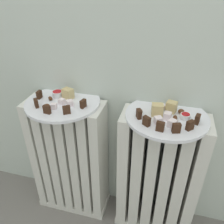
# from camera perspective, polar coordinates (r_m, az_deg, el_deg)

# --- Properties ---
(radiator_left) EXTENTS (0.36, 0.15, 0.62)m
(radiator_left) POSITION_cam_1_polar(r_m,az_deg,el_deg) (1.15, -10.44, -11.76)
(radiator_left) COLOR silver
(radiator_left) RESTS_ON ground_plane
(radiator_right) EXTENTS (0.36, 0.15, 0.62)m
(radiator_right) POSITION_cam_1_polar(r_m,az_deg,el_deg) (1.07, 11.38, -15.73)
(radiator_right) COLOR silver
(radiator_right) RESTS_ON ground_plane
(plate_left) EXTENTS (0.31, 0.31, 0.01)m
(plate_left) POSITION_cam_1_polar(r_m,az_deg,el_deg) (0.96, -12.24, 2.40)
(plate_left) COLOR white
(plate_left) RESTS_ON radiator_left
(plate_right) EXTENTS (0.31, 0.31, 0.01)m
(plate_right) POSITION_cam_1_polar(r_m,az_deg,el_deg) (0.87, 13.54, -1.08)
(plate_right) COLOR white
(plate_right) RESTS_ON radiator_right
(dark_cake_slice_left_0) EXTENTS (0.01, 0.03, 0.03)m
(dark_cake_slice_left_0) POSITION_cam_1_polar(r_m,az_deg,el_deg) (1.00, -17.83, 4.17)
(dark_cake_slice_left_0) COLOR #382114
(dark_cake_slice_left_0) RESTS_ON plate_left
(dark_cake_slice_left_1) EXTENTS (0.03, 0.03, 0.03)m
(dark_cake_slice_left_1) POSITION_cam_1_polar(r_m,az_deg,el_deg) (0.94, -18.53, 2.13)
(dark_cake_slice_left_1) COLOR #382114
(dark_cake_slice_left_1) RESTS_ON plate_left
(dark_cake_slice_left_2) EXTENTS (0.03, 0.02, 0.03)m
(dark_cake_slice_left_2) POSITION_cam_1_polar(r_m,az_deg,el_deg) (0.88, -16.06, 0.58)
(dark_cake_slice_left_2) COLOR #382114
(dark_cake_slice_left_2) RESTS_ON plate_left
(dark_cake_slice_left_3) EXTENTS (0.03, 0.03, 0.03)m
(dark_cake_slice_left_3) POSITION_cam_1_polar(r_m,az_deg,el_deg) (0.86, -11.36, 0.53)
(dark_cake_slice_left_3) COLOR #382114
(dark_cake_slice_left_3) RESTS_ON plate_left
(dark_cake_slice_left_4) EXTENTS (0.02, 0.03, 0.03)m
(dark_cake_slice_left_4) POSITION_cam_1_polar(r_m,az_deg,el_deg) (0.89, -7.27, 2.09)
(dark_cake_slice_left_4) COLOR #382114
(dark_cake_slice_left_4) RESTS_ON plate_left
(marble_cake_slice_left_0) EXTENTS (0.05, 0.04, 0.04)m
(marble_cake_slice_left_0) POSITION_cam_1_polar(r_m,az_deg,el_deg) (0.97, -11.02, 4.56)
(marble_cake_slice_left_0) COLOR tan
(marble_cake_slice_left_0) RESTS_ON plate_left
(turkish_delight_left_0) EXTENTS (0.03, 0.03, 0.02)m
(turkish_delight_left_0) POSITION_cam_1_polar(r_m,az_deg,el_deg) (0.91, -10.55, 2.24)
(turkish_delight_left_0) COLOR white
(turkish_delight_left_0) RESTS_ON plate_left
(turkish_delight_left_1) EXTENTS (0.03, 0.03, 0.02)m
(turkish_delight_left_1) POSITION_cam_1_polar(r_m,az_deg,el_deg) (0.93, -12.51, 2.61)
(turkish_delight_left_1) COLOR white
(turkish_delight_left_1) RESTS_ON plate_left
(turkish_delight_left_2) EXTENTS (0.02, 0.02, 0.02)m
(turkish_delight_left_2) POSITION_cam_1_polar(r_m,az_deg,el_deg) (0.91, -14.42, 1.44)
(turkish_delight_left_2) COLOR white
(turkish_delight_left_2) RESTS_ON plate_left
(medjool_date_left_0) EXTENTS (0.03, 0.03, 0.02)m
(medjool_date_left_0) POSITION_cam_1_polar(r_m,az_deg,el_deg) (0.98, -15.23, 3.33)
(medjool_date_left_0) COLOR #4C2814
(medjool_date_left_0) RESTS_ON plate_left
(medjool_date_left_1) EXTENTS (0.03, 0.03, 0.02)m
(medjool_date_left_1) POSITION_cam_1_polar(r_m,az_deg,el_deg) (0.92, -16.14, 1.43)
(medjool_date_left_1) COLOR #4C2814
(medjool_date_left_1) RESTS_ON plate_left
(jam_bowl_left) EXTENTS (0.05, 0.05, 0.02)m
(jam_bowl_left) POSITION_cam_1_polar(r_m,az_deg,el_deg) (1.00, -13.54, 4.54)
(jam_bowl_left) COLOR white
(jam_bowl_left) RESTS_ON plate_left
(dark_cake_slice_right_0) EXTENTS (0.02, 0.03, 0.03)m
(dark_cake_slice_right_0) POSITION_cam_1_polar(r_m,az_deg,el_deg) (0.82, 6.79, -0.46)
(dark_cake_slice_right_0) COLOR #382114
(dark_cake_slice_right_0) RESTS_ON plate_right
(dark_cake_slice_right_1) EXTENTS (0.03, 0.03, 0.03)m
(dark_cake_slice_right_1) POSITION_cam_1_polar(r_m,az_deg,el_deg) (0.79, 8.68, -2.29)
(dark_cake_slice_right_1) COLOR #382114
(dark_cake_slice_right_1) RESTS_ON plate_right
(dark_cake_slice_right_2) EXTENTS (0.03, 0.02, 0.03)m
(dark_cake_slice_right_2) POSITION_cam_1_polar(r_m,az_deg,el_deg) (0.77, 12.03, -3.58)
(dark_cake_slice_right_2) COLOR #382114
(dark_cake_slice_right_2) RESTS_ON plate_right
(dark_cake_slice_right_3) EXTENTS (0.03, 0.02, 0.03)m
(dark_cake_slice_right_3) POSITION_cam_1_polar(r_m,az_deg,el_deg) (0.77, 15.88, -3.91)
(dark_cake_slice_right_3) COLOR #382114
(dark_cake_slice_right_3) RESTS_ON plate_right
(dark_cake_slice_right_4) EXTENTS (0.03, 0.03, 0.03)m
(dark_cake_slice_right_4) POSITION_cam_1_polar(r_m,az_deg,el_deg) (0.80, 19.04, -3.18)
(dark_cake_slice_right_4) COLOR #382114
(dark_cake_slice_right_4) RESTS_ON plate_right
(dark_cake_slice_right_5) EXTENTS (0.02, 0.03, 0.03)m
(dark_cake_slice_right_5) POSITION_cam_1_polar(r_m,az_deg,el_deg) (0.84, 20.67, -1.71)
(dark_cake_slice_right_5) COLOR #382114
(dark_cake_slice_right_5) RESTS_ON plate_right
(marble_cake_slice_right_0) EXTENTS (0.04, 0.04, 0.04)m
(marble_cake_slice_right_0) POSITION_cam_1_polar(r_m,az_deg,el_deg) (0.88, 14.71, 1.26)
(marble_cake_slice_right_0) COLOR tan
(marble_cake_slice_right_0) RESTS_ON plate_right
(marble_cake_slice_right_1) EXTENTS (0.05, 0.04, 0.05)m
(marble_cake_slice_right_1) POSITION_cam_1_polar(r_m,az_deg,el_deg) (0.85, 11.32, 0.55)
(marble_cake_slice_right_1) COLOR tan
(marble_cake_slice_right_1) RESTS_ON plate_right
(turkish_delight_right_0) EXTENTS (0.04, 0.04, 0.03)m
(turkish_delight_right_0) POSITION_cam_1_polar(r_m,az_deg,el_deg) (0.80, 14.93, -2.79)
(turkish_delight_right_0) COLOR white
(turkish_delight_right_0) RESTS_ON plate_right
(turkish_delight_right_1) EXTENTS (0.03, 0.03, 0.03)m
(turkish_delight_right_1) POSITION_cam_1_polar(r_m,az_deg,el_deg) (0.84, 13.78, -0.93)
(turkish_delight_right_1) COLOR white
(turkish_delight_right_1) RESTS_ON plate_right
(turkish_delight_right_2) EXTENTS (0.03, 0.03, 0.03)m
(turkish_delight_right_2) POSITION_cam_1_polar(r_m,az_deg,el_deg) (0.81, 11.53, -2.05)
(turkish_delight_right_2) COLOR white
(turkish_delight_right_2) RESTS_ON plate_right
(turkish_delight_right_3) EXTENTS (0.03, 0.03, 0.02)m
(turkish_delight_right_3) POSITION_cam_1_polar(r_m,az_deg,el_deg) (0.90, 12.81, 1.31)
(turkish_delight_right_3) COLOR white
(turkish_delight_right_3) RESTS_ON plate_right
(medjool_date_right_0) EXTENTS (0.03, 0.03, 0.02)m
(medjool_date_right_0) POSITION_cam_1_polar(r_m,az_deg,el_deg) (0.94, 14.54, 2.38)
(medjool_date_right_0) COLOR #4C2814
(medjool_date_right_0) RESTS_ON plate_right
(medjool_date_right_1) EXTENTS (0.02, 0.03, 0.02)m
(medjool_date_right_1) POSITION_cam_1_polar(r_m,az_deg,el_deg) (0.84, 15.57, -1.43)
(medjool_date_right_1) COLOR #4C2814
(medjool_date_right_1) RESTS_ON plate_right
(medjool_date_right_2) EXTENTS (0.03, 0.03, 0.02)m
(medjool_date_right_2) POSITION_cam_1_polar(r_m,az_deg,el_deg) (0.86, 7.06, 0.17)
(medjool_date_right_2) COLOR #4C2814
(medjool_date_right_2) RESTS_ON plate_right
(medjool_date_right_3) EXTENTS (0.03, 0.02, 0.02)m
(medjool_date_right_3) POSITION_cam_1_polar(r_m,az_deg,el_deg) (0.89, 16.98, 0.18)
(medjool_date_right_3) COLOR #4C2814
(medjool_date_right_3) RESTS_ON plate_right
(jam_bowl_right) EXTENTS (0.04, 0.04, 0.02)m
(jam_bowl_right) POSITION_cam_1_polar(r_m,az_deg,el_deg) (0.86, 17.95, -0.96)
(jam_bowl_right) COLOR white
(jam_bowl_right) RESTS_ON plate_right
(fork) EXTENTS (0.05, 0.10, 0.00)m
(fork) POSITION_cam_1_polar(r_m,az_deg,el_deg) (0.85, 13.99, -1.41)
(fork) COLOR silver
(fork) RESTS_ON plate_right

